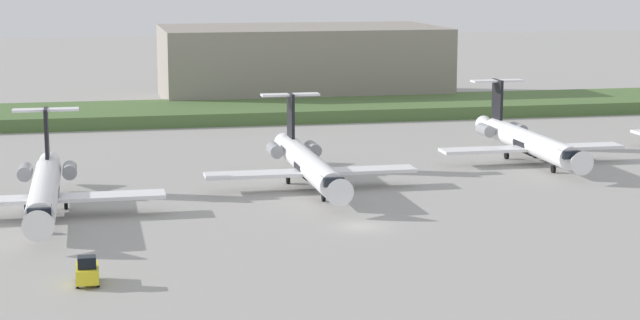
# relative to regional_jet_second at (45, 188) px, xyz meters

# --- Properties ---
(ground_plane) EXTENTS (500.00, 500.00, 0.00)m
(ground_plane) POSITION_rel_regional_jet_second_xyz_m (28.67, 18.72, -2.54)
(ground_plane) COLOR #9E9B96
(grass_berm) EXTENTS (320.00, 20.00, 1.96)m
(grass_berm) POSITION_rel_regional_jet_second_xyz_m (28.67, 64.41, -1.56)
(grass_berm) COLOR #4C6B38
(grass_berm) RESTS_ON ground
(regional_jet_second) EXTENTS (22.81, 31.00, 9.00)m
(regional_jet_second) POSITION_rel_regional_jet_second_xyz_m (0.00, 0.00, 0.00)
(regional_jet_second) COLOR white
(regional_jet_second) RESTS_ON ground
(regional_jet_third) EXTENTS (22.81, 31.00, 9.00)m
(regional_jet_third) POSITION_rel_regional_jet_second_xyz_m (27.53, 8.15, 0.00)
(regional_jet_third) COLOR white
(regional_jet_third) RESTS_ON ground
(regional_jet_fourth) EXTENTS (22.81, 31.00, 9.00)m
(regional_jet_fourth) POSITION_rel_regional_jet_second_xyz_m (56.86, 18.01, 0.00)
(regional_jet_fourth) COLOR white
(regional_jet_fourth) RESTS_ON ground
(distant_hangar) EXTENTS (49.08, 28.56, 12.95)m
(distant_hangar) POSITION_rel_regional_jet_second_xyz_m (41.67, 86.35, 3.94)
(distant_hangar) COLOR gray
(distant_hangar) RESTS_ON ground
(baggage_tug) EXTENTS (1.72, 3.20, 2.30)m
(baggage_tug) POSITION_rel_regional_jet_second_xyz_m (3.93, -25.21, -1.53)
(baggage_tug) COLOR yellow
(baggage_tug) RESTS_ON ground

